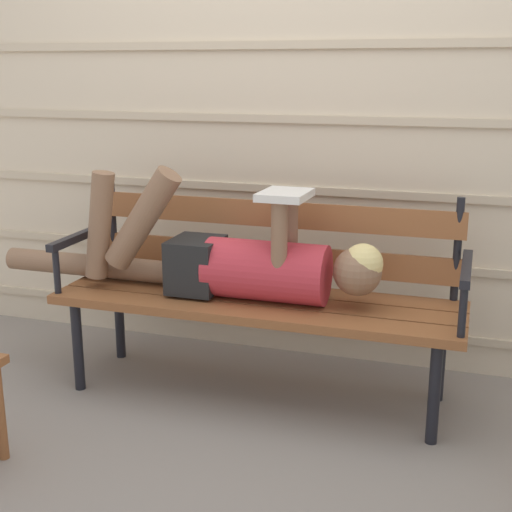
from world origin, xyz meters
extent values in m
plane|color=gray|center=(0.00, 0.00, 0.00)|extent=(12.00, 12.00, 0.00)
cube|color=beige|center=(0.00, 0.58, 1.28)|extent=(4.75, 0.06, 2.55)
cube|color=#C1AD8E|center=(0.00, 0.55, 0.16)|extent=(4.75, 0.02, 0.04)
cube|color=#C1AD8E|center=(0.00, 0.55, 0.48)|extent=(4.75, 0.02, 0.04)
cube|color=#C1AD8E|center=(0.00, 0.55, 0.80)|extent=(4.75, 0.02, 0.04)
cube|color=#C1AD8E|center=(0.00, 0.55, 1.12)|extent=(4.75, 0.02, 0.04)
cube|color=#C1AD8E|center=(0.00, 0.55, 1.43)|extent=(4.75, 0.02, 0.04)
cube|color=brown|center=(0.00, -0.10, 0.41)|extent=(1.67, 0.15, 0.04)
cube|color=brown|center=(0.00, 0.06, 0.41)|extent=(1.67, 0.15, 0.04)
cube|color=brown|center=(0.00, 0.21, 0.41)|extent=(1.67, 0.15, 0.04)
cube|color=brown|center=(0.00, 0.29, 0.54)|extent=(1.61, 0.05, 0.11)
cube|color=brown|center=(0.00, 0.29, 0.73)|extent=(1.61, 0.05, 0.11)
cylinder|color=black|center=(-0.77, 0.29, 0.64)|extent=(0.03, 0.03, 0.42)
cylinder|color=black|center=(0.77, 0.29, 0.64)|extent=(0.03, 0.03, 0.42)
cylinder|color=black|center=(-0.74, -0.13, 0.19)|extent=(0.04, 0.04, 0.39)
cylinder|color=black|center=(0.74, -0.13, 0.19)|extent=(0.04, 0.04, 0.39)
cylinder|color=black|center=(-0.74, 0.24, 0.19)|extent=(0.04, 0.04, 0.39)
cylinder|color=black|center=(0.74, 0.24, 0.19)|extent=(0.04, 0.04, 0.39)
cube|color=black|center=(-0.81, 0.06, 0.63)|extent=(0.04, 0.44, 0.03)
cylinder|color=black|center=(-0.81, -0.13, 0.53)|extent=(0.03, 0.03, 0.20)
cube|color=black|center=(0.81, 0.06, 0.63)|extent=(0.04, 0.44, 0.03)
cylinder|color=black|center=(0.81, -0.13, 0.53)|extent=(0.03, 0.03, 0.20)
cylinder|color=#B72D38|center=(0.05, 0.06, 0.55)|extent=(0.49, 0.24, 0.24)
cube|color=black|center=(-0.26, 0.06, 0.55)|extent=(0.20, 0.23, 0.22)
sphere|color=brown|center=(0.41, 0.06, 0.58)|extent=(0.19, 0.19, 0.19)
sphere|color=#E0C67A|center=(0.43, 0.06, 0.61)|extent=(0.16, 0.16, 0.16)
cylinder|color=brown|center=(-0.47, 0.00, 0.74)|extent=(0.35, 0.11, 0.44)
cylinder|color=brown|center=(-0.67, 0.00, 0.70)|extent=(0.16, 0.09, 0.46)
cylinder|color=brown|center=(-0.78, 0.12, 0.48)|extent=(0.87, 0.10, 0.10)
cylinder|color=brown|center=(0.12, -0.02, 0.70)|extent=(0.06, 0.06, 0.30)
cylinder|color=brown|center=(0.12, 0.14, 0.70)|extent=(0.06, 0.06, 0.30)
cube|color=silver|center=(0.12, 0.06, 0.86)|extent=(0.18, 0.25, 0.03)
cylinder|color=brown|center=(-0.70, -0.70, 0.18)|extent=(0.04, 0.04, 0.36)
camera|label=1|loc=(0.82, -2.52, 1.33)|focal=48.99mm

